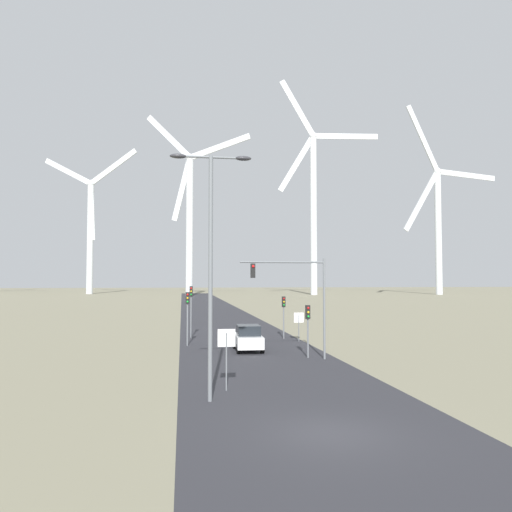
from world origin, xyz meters
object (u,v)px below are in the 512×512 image
at_px(stop_sign_near, 226,347).
at_px(stop_sign_far, 299,321).
at_px(wind_turbine_right, 313,197).
at_px(wind_turbine_far_right, 438,215).
at_px(streetlamp, 211,246).
at_px(wind_turbine_center, 190,209).
at_px(traffic_light_post_mid_left, 191,300).
at_px(traffic_light_post_mid_right, 284,308).
at_px(traffic_light_mast_overhead, 295,286).
at_px(wind_turbine_left, 90,224).
at_px(traffic_light_post_near_left, 187,306).
at_px(car_approaching, 248,338).
at_px(traffic_light_post_near_right, 308,319).

relative_size(stop_sign_near, stop_sign_far, 1.19).
height_order(wind_turbine_right, wind_turbine_far_right, wind_turbine_right).
distance_m(streetlamp, wind_turbine_center, 137.48).
relative_size(traffic_light_post_mid_left, traffic_light_post_mid_right, 1.24).
distance_m(traffic_light_post_mid_left, traffic_light_mast_overhead, 14.53).
height_order(streetlamp, wind_turbine_left, wind_turbine_left).
xyz_separation_m(traffic_light_post_near_left, car_approaching, (4.22, -3.38, -2.07)).
height_order(streetlamp, traffic_light_mast_overhead, streetlamp).
height_order(traffic_light_post_near_right, wind_turbine_right, wind_turbine_right).
distance_m(streetlamp, car_approaching, 15.65).
bearing_deg(traffic_light_post_near_right, stop_sign_near, -124.76).
relative_size(car_approaching, wind_turbine_far_right, 0.06).
relative_size(traffic_light_post_mid_left, traffic_light_mast_overhead, 0.70).
xyz_separation_m(stop_sign_far, wind_turbine_left, (-41.62, 141.80, 23.18)).
bearing_deg(traffic_light_post_near_right, traffic_light_post_mid_left, 120.50).
distance_m(streetlamp, traffic_light_mast_overhead, 11.73).
xyz_separation_m(stop_sign_near, traffic_light_post_near_right, (6.05, 8.72, 0.53)).
bearing_deg(wind_turbine_left, traffic_light_mast_overhead, -75.41).
bearing_deg(stop_sign_far, streetlamp, -113.56).
relative_size(stop_sign_far, wind_turbine_far_right, 0.04).
xyz_separation_m(traffic_light_post_near_right, traffic_light_post_mid_right, (0.54, 10.37, 0.15)).
bearing_deg(traffic_light_post_near_right, streetlamp, -123.05).
bearing_deg(wind_turbine_left, streetlamp, -78.29).
relative_size(wind_turbine_left, wind_turbine_right, 0.70).
xyz_separation_m(stop_sign_near, wind_turbine_left, (-34.18, 158.92, 22.86)).
distance_m(traffic_light_post_mid_left, car_approaching, 9.84).
bearing_deg(stop_sign_far, wind_turbine_left, 106.36).
relative_size(stop_sign_far, car_approaching, 0.56).
height_order(traffic_light_post_mid_right, wind_turbine_right, wind_turbine_right).
xyz_separation_m(stop_sign_far, traffic_light_post_mid_left, (-8.67, 3.97, 1.62)).
xyz_separation_m(traffic_light_post_near_right, traffic_light_post_mid_left, (-7.28, 12.37, 0.77)).
relative_size(streetlamp, stop_sign_near, 3.70).
xyz_separation_m(traffic_light_post_near_right, wind_turbine_far_right, (78.01, 126.24, 24.52)).
bearing_deg(streetlamp, traffic_light_post_near_right, 56.95).
distance_m(stop_sign_far, traffic_light_post_mid_right, 2.37).
bearing_deg(traffic_light_post_near_left, streetlamp, -87.56).
relative_size(car_approaching, wind_turbine_right, 0.06).
bearing_deg(wind_turbine_right, traffic_light_post_mid_left, -110.01).
height_order(traffic_light_post_near_right, wind_turbine_center, wind_turbine_center).
relative_size(traffic_light_post_mid_right, wind_turbine_center, 0.06).
bearing_deg(traffic_light_post_near_right, stop_sign_far, 80.63).
bearing_deg(wind_turbine_center, wind_turbine_right, 4.80).
bearing_deg(stop_sign_far, traffic_light_post_mid_right, 113.30).
xyz_separation_m(traffic_light_post_mid_left, wind_turbine_center, (1.42, 112.93, 23.94)).
xyz_separation_m(streetlamp, traffic_light_mast_overhead, (5.93, 9.95, -1.84)).
relative_size(traffic_light_post_near_left, wind_turbine_center, 0.07).
relative_size(stop_sign_far, wind_turbine_right, 0.03).
xyz_separation_m(wind_turbine_center, wind_turbine_far_right, (83.88, 0.94, -0.19)).
distance_m(traffic_light_post_mid_right, wind_turbine_far_right, 141.50).
bearing_deg(streetlamp, stop_sign_far, 66.44).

